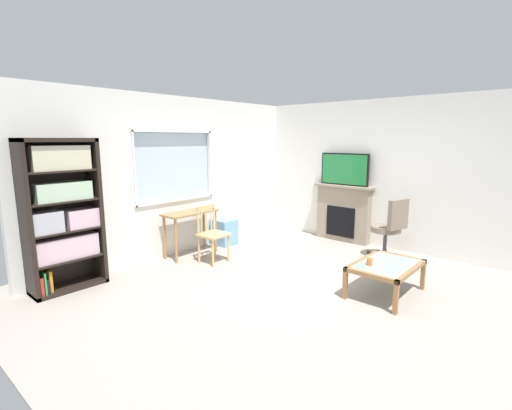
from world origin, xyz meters
TOP-DOWN VIEW (x-y plane):
  - ground at (0.00, 0.00)m, footprint 6.16×5.96m
  - wall_back_with_window at (0.01, 2.48)m, footprint 5.16×0.15m
  - wall_right at (2.64, 0.00)m, footprint 0.12×5.16m
  - bookshelf at (-1.98, 2.24)m, footprint 0.90×0.38m
  - desk_under_window at (-0.03, 2.13)m, footprint 0.93×0.40m
  - wooden_chair at (-0.01, 1.62)m, footprint 0.43×0.41m
  - plastic_drawer_unit at (0.78, 2.18)m, footprint 0.35×0.40m
  - fireplace at (2.49, 0.67)m, footprint 0.26×1.15m
  - tv at (2.47, 0.67)m, footprint 0.06×0.96m
  - office_chair at (2.01, -0.44)m, footprint 0.58×0.61m
  - coffee_table at (0.60, -0.96)m, footprint 0.98×0.67m
  - sippy_cup at (0.40, -0.82)m, footprint 0.07×0.07m

SIDE VIEW (x-z plane):
  - ground at x=0.00m, z-range -0.02..0.00m
  - plastic_drawer_unit at x=0.78m, z-range 0.00..0.47m
  - coffee_table at x=0.60m, z-range 0.15..0.55m
  - sippy_cup at x=0.40m, z-range 0.40..0.49m
  - wooden_chair at x=-0.01m, z-range 0.01..0.91m
  - fireplace at x=2.49m, z-range 0.00..1.08m
  - office_chair at x=2.01m, z-range 0.05..1.05m
  - desk_under_window at x=-0.03m, z-range 0.24..0.99m
  - bookshelf at x=-1.98m, z-range 0.06..2.01m
  - wall_back_with_window at x=0.01m, z-range -0.02..2.61m
  - wall_right at x=2.64m, z-range 0.00..2.63m
  - tv at x=2.47m, z-range 1.08..1.68m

